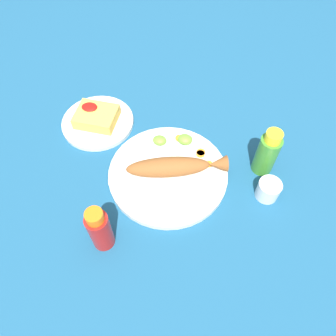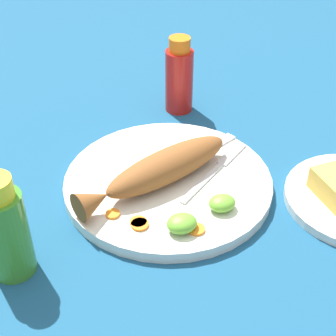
% 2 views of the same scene
% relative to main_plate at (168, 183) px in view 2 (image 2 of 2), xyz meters
% --- Properties ---
extents(ground_plane, '(4.00, 4.00, 0.00)m').
position_rel_main_plate_xyz_m(ground_plane, '(0.00, 0.00, -0.01)').
color(ground_plane, navy).
extents(main_plate, '(0.32, 0.32, 0.02)m').
position_rel_main_plate_xyz_m(main_plate, '(0.00, 0.00, 0.00)').
color(main_plate, silver).
rests_on(main_plate, ground_plane).
extents(fried_fish, '(0.27, 0.13, 0.05)m').
position_rel_main_plate_xyz_m(fried_fish, '(-0.02, -0.01, 0.03)').
color(fried_fish, brown).
rests_on(fried_fish, main_plate).
extents(fork_near, '(0.18, 0.08, 0.00)m').
position_rel_main_plate_xyz_m(fork_near, '(0.07, 0.04, 0.01)').
color(fork_near, silver).
rests_on(fork_near, main_plate).
extents(fork_far, '(0.16, 0.12, 0.00)m').
position_rel_main_plate_xyz_m(fork_far, '(0.08, -0.00, 0.01)').
color(fork_far, silver).
rests_on(fork_far, main_plate).
extents(carrot_slice_near, '(0.02, 0.02, 0.00)m').
position_rel_main_plate_xyz_m(carrot_slice_near, '(-0.10, -0.05, 0.01)').
color(carrot_slice_near, orange).
rests_on(carrot_slice_near, main_plate).
extents(carrot_slice_mid, '(0.02, 0.02, 0.00)m').
position_rel_main_plate_xyz_m(carrot_slice_mid, '(-0.08, -0.08, 0.01)').
color(carrot_slice_mid, orange).
rests_on(carrot_slice_mid, main_plate).
extents(carrot_slice_far, '(0.03, 0.03, 0.00)m').
position_rel_main_plate_xyz_m(carrot_slice_far, '(-0.08, -0.09, 0.01)').
color(carrot_slice_far, orange).
rests_on(carrot_slice_far, main_plate).
extents(carrot_slice_extra, '(0.02, 0.02, 0.00)m').
position_rel_main_plate_xyz_m(carrot_slice_extra, '(-0.01, -0.12, 0.01)').
color(carrot_slice_extra, orange).
rests_on(carrot_slice_extra, main_plate).
extents(lime_wedge_main, '(0.04, 0.04, 0.02)m').
position_rel_main_plate_xyz_m(lime_wedge_main, '(-0.02, -0.11, 0.02)').
color(lime_wedge_main, '#6BB233').
rests_on(lime_wedge_main, main_plate).
extents(lime_wedge_side, '(0.04, 0.03, 0.02)m').
position_rel_main_plate_xyz_m(lime_wedge_side, '(0.05, -0.09, 0.02)').
color(lime_wedge_side, '#6BB233').
rests_on(lime_wedge_side, main_plate).
extents(hot_sauce_bottle_red, '(0.05, 0.05, 0.15)m').
position_rel_main_plate_xyz_m(hot_sauce_bottle_red, '(0.11, 0.22, 0.06)').
color(hot_sauce_bottle_red, '#B21914').
rests_on(hot_sauce_bottle_red, ground_plane).
extents(hot_sauce_bottle_green, '(0.06, 0.06, 0.15)m').
position_rel_main_plate_xyz_m(hot_sauce_bottle_green, '(-0.25, -0.08, 0.06)').
color(hot_sauce_bottle_green, '#3D8428').
rests_on(hot_sauce_bottle_green, ground_plane).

